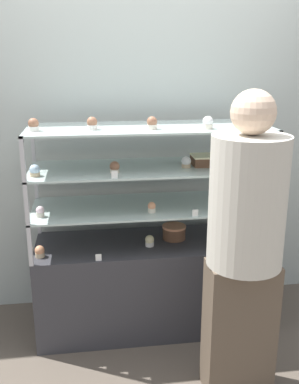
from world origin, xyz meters
name	(u,v)px	position (x,y,z in m)	size (l,w,h in m)	color
ground_plane	(150,322)	(0.00, 0.00, 0.00)	(20.00, 20.00, 0.00)	brown
back_wall	(141,132)	(0.00, 0.42, 1.30)	(8.00, 0.05, 2.60)	#A8B2AD
display_base	(150,283)	(0.00, 0.00, 0.31)	(1.52, 0.54, 0.63)	#333338
display_riser_lower	(150,207)	(0.00, 0.00, 0.87)	(1.52, 0.54, 0.26)	#B7B7BC
display_riser_middle	(150,169)	(0.00, 0.00, 1.13)	(1.52, 0.54, 0.26)	#B7B7BC
display_riser_upper	(150,129)	(0.00, 0.00, 1.39)	(1.52, 0.54, 0.26)	#B7B7BC
layer_cake_centerpiece	(174,232)	(0.17, 0.03, 0.67)	(0.16, 0.16, 0.09)	brown
sheet_cake_frosted	(210,160)	(0.40, 0.00, 1.18)	(0.24, 0.17, 0.07)	brown
cupcake_0	(40,252)	(-0.71, -0.14, 0.66)	(0.06, 0.06, 0.07)	#CCB28C
cupcake_1	(150,241)	(-0.01, -0.07, 0.66)	(0.06, 0.06, 0.07)	white
cupcake_2	(255,238)	(0.69, -0.13, 0.66)	(0.06, 0.06, 0.07)	beige
price_tag_0	(99,258)	(-0.35, -0.25, 0.65)	(0.04, 0.00, 0.04)	white
cupcake_3	(40,212)	(-0.69, -0.13, 0.92)	(0.05, 0.05, 0.07)	beige
cupcake_4	(152,207)	(-0.01, -0.14, 0.92)	(0.05, 0.05, 0.07)	beige
cupcake_5	(260,201)	(0.71, -0.12, 0.92)	(0.05, 0.05, 0.07)	#CCB28C
price_tag_1	(195,213)	(0.25, -0.25, 0.91)	(0.04, 0.00, 0.04)	white
cupcake_6	(35,171)	(-0.70, -0.14, 1.17)	(0.06, 0.06, 0.07)	#CCB28C
cupcake_7	(115,167)	(-0.23, -0.12, 1.17)	(0.06, 0.06, 0.07)	beige
cupcake_8	(186,162)	(0.23, -0.04, 1.17)	(0.06, 0.06, 0.07)	#CCB28C
cupcake_9	(257,160)	(0.70, -0.04, 1.17)	(0.06, 0.06, 0.07)	white
price_tag_2	(115,175)	(-0.24, -0.25, 1.16)	(0.04, 0.00, 0.04)	white
cupcake_10	(33,125)	(-0.69, -0.08, 1.44)	(0.06, 0.06, 0.08)	white
cupcake_11	(92,123)	(-0.36, -0.07, 1.44)	(0.06, 0.06, 0.08)	white
cupcake_12	(152,123)	(0.00, -0.11, 1.44)	(0.06, 0.06, 0.08)	beige
cupcake_13	(208,123)	(0.34, -0.14, 1.44)	(0.06, 0.06, 0.08)	beige
cupcake_14	(260,120)	(0.70, -0.05, 1.44)	(0.06, 0.06, 0.08)	beige
price_tag_3	(243,127)	(0.52, -0.25, 1.42)	(0.04, 0.00, 0.04)	white
customer_figure	(245,243)	(0.40, -0.71, 0.90)	(0.39, 0.39, 1.68)	brown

